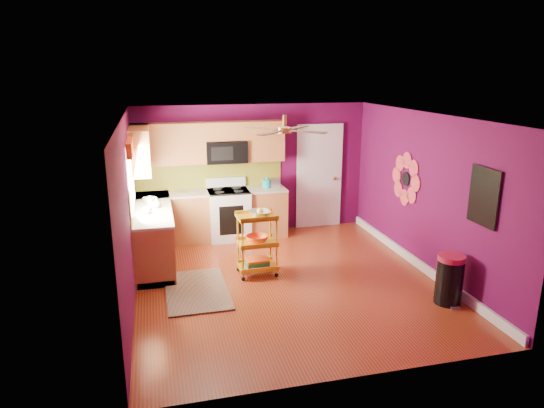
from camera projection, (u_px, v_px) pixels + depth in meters
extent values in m
plane|color=maroon|center=(287.00, 281.00, 7.43)|extent=(5.00, 5.00, 0.00)
cube|color=#560940|center=(253.00, 169.00, 9.43)|extent=(4.50, 0.04, 2.50)
cube|color=#560940|center=(356.00, 267.00, 4.76)|extent=(4.50, 0.04, 2.50)
cube|color=#560940|center=(128.00, 213.00, 6.57)|extent=(0.04, 5.00, 2.50)
cube|color=#560940|center=(425.00, 193.00, 7.61)|extent=(0.04, 5.00, 2.50)
cube|color=silver|center=(288.00, 116.00, 6.76)|extent=(4.50, 5.00, 0.04)
cube|color=white|center=(418.00, 263.00, 7.92)|extent=(0.05, 4.90, 0.14)
cube|color=#995529|center=(154.00, 235.00, 8.12)|extent=(0.60, 2.30, 0.90)
cube|color=#995529|center=(213.00, 216.00, 9.17)|extent=(2.80, 0.60, 0.90)
cube|color=beige|center=(152.00, 208.00, 7.99)|extent=(0.63, 2.30, 0.04)
cube|color=beige|center=(212.00, 192.00, 9.04)|extent=(2.80, 0.63, 0.04)
cube|color=black|center=(155.00, 257.00, 8.23)|extent=(0.54, 2.30, 0.10)
cube|color=black|center=(213.00, 236.00, 9.28)|extent=(2.80, 0.54, 0.10)
cube|color=white|center=(229.00, 215.00, 9.21)|extent=(0.76, 0.66, 0.92)
cube|color=black|center=(228.00, 191.00, 9.08)|extent=(0.76, 0.62, 0.03)
cube|color=white|center=(226.00, 182.00, 9.31)|extent=(0.76, 0.06, 0.18)
cube|color=black|center=(231.00, 220.00, 8.91)|extent=(0.45, 0.02, 0.55)
cube|color=#995529|center=(169.00, 144.00, 8.76)|extent=(1.32, 0.33, 0.75)
cube|color=#995529|center=(264.00, 141.00, 9.17)|extent=(0.72, 0.33, 0.75)
cube|color=#995529|center=(225.00, 131.00, 8.94)|extent=(0.76, 0.33, 0.34)
cube|color=#995529|center=(140.00, 149.00, 8.19)|extent=(0.33, 1.30, 0.75)
cube|color=black|center=(226.00, 152.00, 9.01)|extent=(0.76, 0.38, 0.40)
cube|color=#6D6718|center=(210.00, 174.00, 9.24)|extent=(2.80, 0.01, 0.51)
cube|color=#6D6718|center=(132.00, 193.00, 7.85)|extent=(0.01, 2.30, 0.51)
cube|color=white|center=(131.00, 175.00, 7.48)|extent=(0.03, 1.20, 1.00)
cube|color=#E34B14|center=(130.00, 145.00, 7.36)|extent=(0.08, 1.35, 0.22)
cube|color=white|center=(319.00, 177.00, 9.78)|extent=(0.85, 0.04, 2.05)
cube|color=white|center=(319.00, 178.00, 9.76)|extent=(0.95, 0.02, 2.15)
sphere|color=#BF8C3F|center=(335.00, 178.00, 9.81)|extent=(0.07, 0.07, 0.07)
cylinder|color=black|center=(406.00, 179.00, 8.14)|extent=(0.01, 0.24, 0.24)
cube|color=#19A894|center=(484.00, 197.00, 6.22)|extent=(0.03, 0.52, 0.72)
cube|color=black|center=(483.00, 197.00, 6.22)|extent=(0.01, 0.56, 0.76)
cylinder|color=#BF8C3F|center=(285.00, 120.00, 6.97)|extent=(0.06, 0.06, 0.16)
cylinder|color=#BF8C3F|center=(285.00, 130.00, 7.01)|extent=(0.20, 0.20, 0.08)
cube|color=#4C2D19|center=(297.00, 128.00, 7.32)|extent=(0.47, 0.47, 0.01)
cube|color=#4C2D19|center=(262.00, 129.00, 7.19)|extent=(0.47, 0.47, 0.01)
cube|color=#4C2D19|center=(271.00, 133.00, 6.69)|extent=(0.47, 0.47, 0.01)
cube|color=#4C2D19|center=(308.00, 132.00, 6.82)|extent=(0.47, 0.47, 0.01)
cube|color=black|center=(197.00, 290.00, 7.08)|extent=(0.90, 1.46, 0.02)
cylinder|color=gold|center=(243.00, 250.00, 7.30)|extent=(0.03, 0.03, 0.92)
cylinder|color=gold|center=(277.00, 247.00, 7.43)|extent=(0.03, 0.03, 0.92)
cylinder|color=gold|center=(238.00, 242.00, 7.64)|extent=(0.03, 0.03, 0.92)
cylinder|color=gold|center=(270.00, 239.00, 7.78)|extent=(0.03, 0.03, 0.92)
sphere|color=black|center=(243.00, 279.00, 7.42)|extent=(0.07, 0.07, 0.07)
sphere|color=black|center=(277.00, 275.00, 7.56)|extent=(0.07, 0.07, 0.07)
sphere|color=black|center=(238.00, 269.00, 7.77)|extent=(0.07, 0.07, 0.07)
sphere|color=black|center=(270.00, 266.00, 7.90)|extent=(0.07, 0.07, 0.07)
cube|color=gold|center=(257.00, 217.00, 7.42)|extent=(0.61, 0.45, 0.03)
cube|color=gold|center=(257.00, 243.00, 7.53)|extent=(0.61, 0.45, 0.03)
cube|color=gold|center=(257.00, 266.00, 7.64)|extent=(0.61, 0.45, 0.03)
imported|color=beige|center=(260.00, 213.00, 7.42)|extent=(0.34, 0.34, 0.08)
sphere|color=yellow|center=(260.00, 212.00, 7.41)|extent=(0.11, 0.11, 0.11)
imported|color=#E34B14|center=(257.00, 239.00, 7.51)|extent=(0.35, 0.35, 0.11)
cube|color=navy|center=(257.00, 264.00, 7.63)|extent=(0.35, 0.27, 0.04)
cube|color=#267233|center=(257.00, 262.00, 7.62)|extent=(0.35, 0.27, 0.04)
cube|color=#E34B14|center=(257.00, 260.00, 7.61)|extent=(0.35, 0.27, 0.03)
cylinder|color=black|center=(449.00, 282.00, 6.65)|extent=(0.39, 0.39, 0.63)
cylinder|color=#AF193C|center=(452.00, 258.00, 6.55)|extent=(0.37, 0.37, 0.07)
cube|color=beige|center=(455.00, 308.00, 6.56)|extent=(0.13, 0.07, 0.03)
cylinder|color=teal|center=(267.00, 184.00, 9.26)|extent=(0.18, 0.18, 0.16)
sphere|color=teal|center=(267.00, 179.00, 9.24)|extent=(0.06, 0.06, 0.06)
cube|color=beige|center=(274.00, 183.00, 9.30)|extent=(0.22, 0.15, 0.18)
imported|color=#EA3F72|center=(150.00, 201.00, 7.97)|extent=(0.08, 0.09, 0.19)
imported|color=white|center=(156.00, 203.00, 7.91)|extent=(0.14, 0.14, 0.17)
imported|color=white|center=(150.00, 200.00, 8.31)|extent=(0.25, 0.25, 0.06)
imported|color=white|center=(147.00, 210.00, 7.60)|extent=(0.13, 0.13, 0.11)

